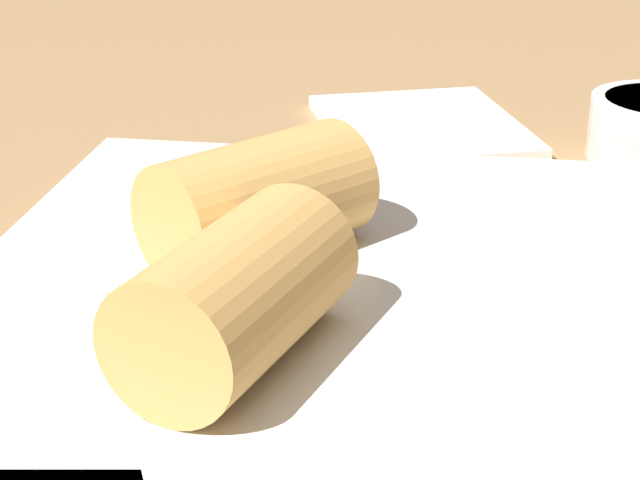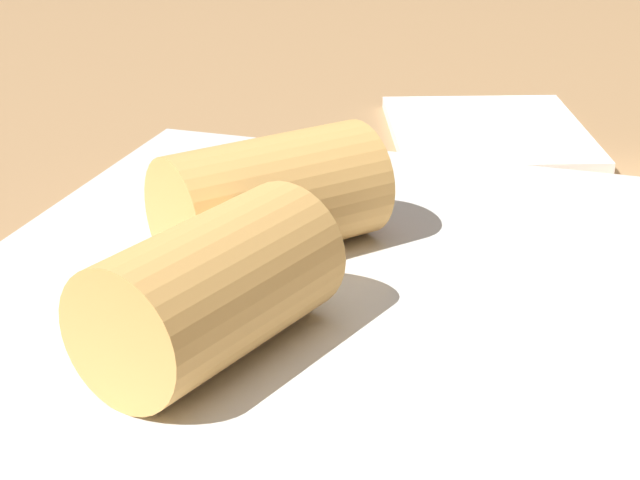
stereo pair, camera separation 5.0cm
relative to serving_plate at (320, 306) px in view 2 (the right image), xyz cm
name	(u,v)px [view 2 (the right image)]	position (x,y,z in cm)	size (l,w,h in cm)	color
table_surface	(265,405)	(3.64, -0.63, -1.76)	(180.00, 140.00, 2.00)	#A87F54
serving_plate	(320,306)	(0.00, 0.00, 0.00)	(27.97, 24.20, 1.50)	white
roll_front_left	(281,194)	(-2.46, -2.20, 2.82)	(8.51, 8.04, 4.15)	#DBA356
roll_front_right	(220,285)	(4.79, -1.46, 2.82)	(8.63, 6.18, 4.15)	#DBA356
napkin	(488,133)	(-21.71, 1.99, -0.46)	(13.95, 12.93, 0.60)	white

